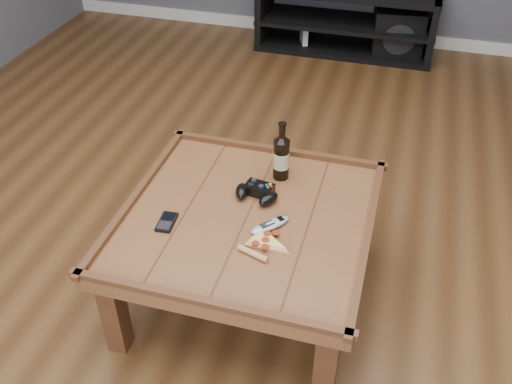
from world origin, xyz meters
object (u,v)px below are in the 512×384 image
(beer_bottle, at_px, (281,156))
(smartphone, at_px, (167,222))
(game_controller, at_px, (257,192))
(game_console, at_px, (304,36))
(media_console, at_px, (346,21))
(remote_control, at_px, (270,225))
(pizza_slice, at_px, (264,243))
(subwoofer, at_px, (397,31))
(coffee_table, at_px, (247,227))

(beer_bottle, distance_m, smartphone, 0.57)
(game_controller, bearing_deg, game_console, 106.65)
(media_console, xyz_separation_m, smartphone, (-0.30, -2.88, 0.21))
(beer_bottle, xyz_separation_m, remote_control, (0.04, -0.34, -0.10))
(remote_control, bearing_deg, game_controller, 162.95)
(pizza_slice, height_order, subwoofer, pizza_slice)
(game_controller, bearing_deg, beer_bottle, 79.47)
(game_controller, height_order, game_console, game_controller)
(beer_bottle, relative_size, subwoofer, 0.63)
(game_controller, distance_m, remote_control, 0.20)
(remote_control, distance_m, game_console, 2.81)
(remote_control, bearing_deg, subwoofer, 125.71)
(beer_bottle, distance_m, subwoofer, 2.55)
(game_controller, distance_m, subwoofer, 2.71)
(beer_bottle, bearing_deg, remote_control, -83.11)
(remote_control, xyz_separation_m, game_console, (-0.43, 2.75, -0.37))
(pizza_slice, height_order, game_console, pizza_slice)
(game_controller, height_order, remote_control, game_controller)
(media_console, bearing_deg, smartphone, -95.85)
(media_console, height_order, smartphone, media_console)
(remote_control, height_order, game_console, remote_control)
(coffee_table, relative_size, smartphone, 8.60)
(game_controller, bearing_deg, coffee_table, -82.47)
(pizza_slice, distance_m, smartphone, 0.40)
(coffee_table, relative_size, media_console, 0.74)
(subwoofer, bearing_deg, pizza_slice, -104.10)
(game_console, bearing_deg, coffee_table, -104.91)
(coffee_table, distance_m, media_console, 2.75)
(coffee_table, distance_m, subwoofer, 2.83)
(smartphone, distance_m, subwoofer, 3.02)
(coffee_table, height_order, smartphone, coffee_table)
(smartphone, distance_m, remote_control, 0.41)
(game_controller, xyz_separation_m, subwoofer, (0.40, 2.67, -0.29))
(pizza_slice, xyz_separation_m, subwoofer, (0.30, 2.94, -0.27))
(pizza_slice, bearing_deg, subwoofer, 102.39)
(game_controller, xyz_separation_m, remote_control, (0.10, -0.17, -0.01))
(remote_control, relative_size, subwoofer, 0.39)
(coffee_table, relative_size, game_controller, 4.98)
(subwoofer, bearing_deg, game_console, 178.70)
(smartphone, bearing_deg, media_console, 79.77)
(subwoofer, bearing_deg, game_controller, -106.90)
(beer_bottle, height_order, smartphone, beer_bottle)
(beer_bottle, bearing_deg, pizza_slice, -84.52)
(smartphone, xyz_separation_m, subwoofer, (0.70, 2.93, -0.27))
(media_console, bearing_deg, game_controller, -89.91)
(media_console, bearing_deg, game_console, -172.64)
(media_console, distance_m, smartphone, 2.90)
(smartphone, height_order, remote_control, remote_control)
(media_console, xyz_separation_m, pizza_slice, (0.11, -2.89, 0.21))
(beer_bottle, height_order, game_console, beer_bottle)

